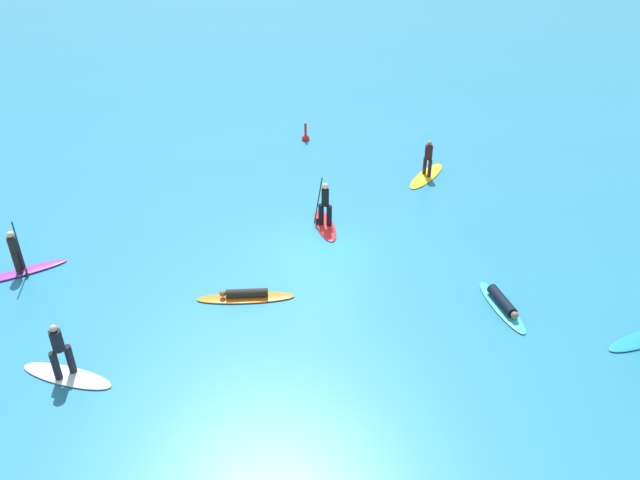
{
  "coord_description": "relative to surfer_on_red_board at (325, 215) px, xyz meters",
  "views": [
    {
      "loc": [
        -0.16,
        -19.23,
        12.17
      ],
      "look_at": [
        0.0,
        0.0,
        0.5
      ],
      "focal_mm": 34.67,
      "sensor_mm": 36.0,
      "label": 1
    }
  ],
  "objects": [
    {
      "name": "surfer_on_teal_board",
      "position": [
        5.61,
        -5.31,
        -0.35
      ],
      "size": [
        1.26,
        2.9,
        0.42
      ],
      "rotation": [
        0.0,
        0.0,
        4.95
      ],
      "color": "#33C6CC",
      "rests_on": "ground_plane"
    },
    {
      "name": "surfer_on_yellow_board",
      "position": [
        4.72,
        4.51,
        -0.08
      ],
      "size": [
        2.35,
        3.06,
        1.74
      ],
      "rotation": [
        0.0,
        0.0,
        1.0
      ],
      "color": "yellow",
      "rests_on": "ground_plane"
    },
    {
      "name": "marker_buoy",
      "position": [
        -0.86,
        8.94,
        -0.34
      ],
      "size": [
        0.39,
        0.39,
        1.02
      ],
      "color": "red",
      "rests_on": "ground_plane"
    },
    {
      "name": "surfer_on_purple_board",
      "position": [
        -10.63,
        -3.21,
        -0.08
      ],
      "size": [
        2.91,
        2.01,
        2.21
      ],
      "rotation": [
        0.0,
        0.0,
        0.53
      ],
      "color": "purple",
      "rests_on": "ground_plane"
    },
    {
      "name": "surfer_on_red_board",
      "position": [
        0.0,
        0.0,
        0.0
      ],
      "size": [
        1.18,
        2.62,
        2.08
      ],
      "rotation": [
        0.0,
        0.0,
        1.77
      ],
      "color": "red",
      "rests_on": "ground_plane"
    },
    {
      "name": "surfer_on_orange_board",
      "position": [
        -2.68,
        -4.76,
        -0.38
      ],
      "size": [
        3.23,
        0.8,
        0.37
      ],
      "rotation": [
        0.0,
        0.0,
        3.2
      ],
      "color": "orange",
      "rests_on": "ground_plane"
    },
    {
      "name": "ground_plane",
      "position": [
        -0.21,
        -1.88,
        -0.51
      ],
      "size": [
        120.0,
        120.0,
        0.0
      ],
      "primitive_type": "plane",
      "color": "teal",
      "rests_on": "ground"
    },
    {
      "name": "surfer_on_white_board",
      "position": [
        -7.31,
        -8.35,
        -0.03
      ],
      "size": [
        2.89,
        1.53,
        1.83
      ],
      "rotation": [
        0.0,
        0.0,
        5.97
      ],
      "color": "white",
      "rests_on": "ground_plane"
    }
  ]
}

